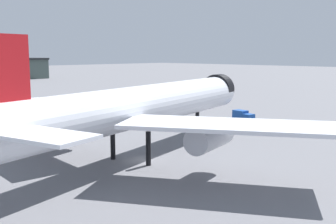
{
  "coord_description": "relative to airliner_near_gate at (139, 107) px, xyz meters",
  "views": [
    {
      "loc": [
        -42.24,
        -47.27,
        16.88
      ],
      "look_at": [
        9.12,
        3.24,
        6.5
      ],
      "focal_mm": 44.16,
      "sensor_mm": 36.0,
      "label": 1
    }
  ],
  "objects": [
    {
      "name": "service_truck_front",
      "position": [
        40.13,
        7.65,
        -6.72
      ],
      "size": [
        3.25,
        5.78,
        3.0
      ],
      "rotation": [
        0.0,
        0.0,
        4.56
      ],
      "color": "black",
      "rests_on": "ground"
    },
    {
      "name": "traffic_cone_near_nose",
      "position": [
        23.52,
        29.66,
        -8.03
      ],
      "size": [
        0.45,
        0.45,
        0.56
      ],
      "primitive_type": "cone",
      "color": "#F2600C",
      "rests_on": "ground"
    },
    {
      "name": "traffic_cone_wingtip",
      "position": [
        3.93,
        37.51,
        -7.96
      ],
      "size": [
        0.55,
        0.55,
        0.68
      ],
      "primitive_type": "cone",
      "color": "#F2600C",
      "rests_on": "ground"
    },
    {
      "name": "ground",
      "position": [
        -0.68,
        -1.27,
        -8.31
      ],
      "size": [
        900.0,
        900.0,
        0.0
      ],
      "primitive_type": "plane",
      "color": "slate"
    },
    {
      "name": "airliner_near_gate",
      "position": [
        0.0,
        0.0,
        0.0
      ],
      "size": [
        68.26,
        61.28,
        18.86
      ],
      "rotation": [
        0.0,
        0.0,
        0.23
      ],
      "color": "silver",
      "rests_on": "ground"
    }
  ]
}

